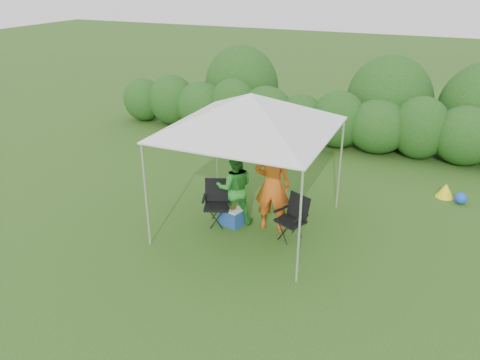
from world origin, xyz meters
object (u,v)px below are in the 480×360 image
at_px(chair_left, 217,199).
at_px(woman, 235,188).
at_px(canopy, 251,112).
at_px(man, 272,185).
at_px(cooler, 231,216).
at_px(chair_right, 294,215).

relative_size(chair_left, woman, 0.59).
bearing_deg(canopy, man, 5.41).
xyz_separation_m(chair_left, man, (1.15, 0.19, 0.46)).
bearing_deg(cooler, chair_left, -164.11).
bearing_deg(chair_left, canopy, -8.71).
distance_m(chair_right, man, 0.73).
bearing_deg(woman, canopy, 154.39).
bearing_deg(cooler, man, 28.05).
distance_m(canopy, cooler, 2.30).
distance_m(canopy, man, 1.54).
distance_m(chair_right, cooler, 1.38).
relative_size(chair_left, cooler, 1.75).
distance_m(man, woman, 0.83).
height_order(canopy, cooler, canopy).
xyz_separation_m(canopy, chair_right, (0.99, -0.11, -1.95)).
height_order(chair_left, cooler, chair_left).
bearing_deg(chair_right, canopy, -161.13).
bearing_deg(cooler, chair_right, 16.56).
relative_size(canopy, chair_right, 3.43).
bearing_deg(canopy, chair_left, -167.77).
xyz_separation_m(canopy, chair_left, (-0.68, -0.15, -1.93)).
bearing_deg(man, woman, -5.69).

